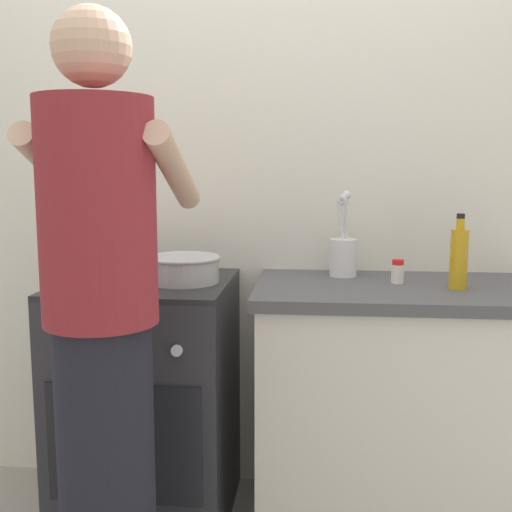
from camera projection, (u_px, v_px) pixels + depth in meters
back_wall at (303, 181)px, 2.46m from camera, size 3.20×0.10×2.50m
countertop at (397, 409)px, 2.20m from camera, size 1.00×0.60×0.90m
stove_range at (149, 401)px, 2.28m from camera, size 0.60×0.62×0.90m
pot at (108, 266)px, 2.22m from camera, size 0.28×0.22×0.10m
mixing_bowl at (183, 268)px, 2.18m from camera, size 0.27×0.27×0.10m
utensil_crock at (343, 253)px, 2.30m from camera, size 0.10×0.10×0.32m
spice_bottle at (398, 272)px, 2.17m from camera, size 0.04×0.04×0.08m
oil_bottle at (459, 257)px, 2.06m from camera, size 0.06×0.06×0.25m
person at (103, 337)px, 1.64m from camera, size 0.41×0.50×1.70m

